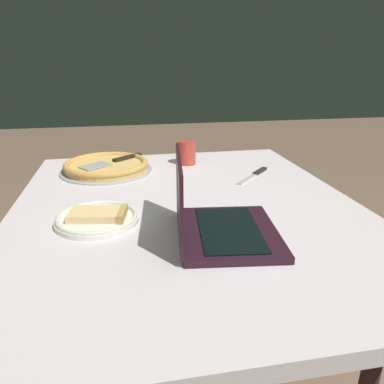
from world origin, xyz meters
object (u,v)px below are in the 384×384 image
Objects in this scene: laptop at (215,222)px; drink_cup at (187,153)px; pizza_tray at (106,166)px; pizza_plate at (98,218)px; table_knife at (255,174)px; dining_table at (187,223)px.

drink_cup is (0.68, -0.05, 0.01)m from laptop.
pizza_plate is at bearing 178.94° from pizza_tray.
laptop is 0.56m from table_knife.
laptop is 1.43× the size of pizza_plate.
dining_table is 0.48m from drink_cup.
table_knife is at bearing -50.89° from dining_table.
table_knife is at bearing -105.73° from pizza_tray.
pizza_plate is 0.67m from table_knife.
dining_table is 0.25m from laptop.
pizza_tray is at bearing 31.72° from dining_table.
drink_cup is at bearing -32.91° from pizza_plate.
pizza_tray is 0.60m from table_knife.
drink_cup reaches higher than pizza_tray.
laptop is at bearing -171.70° from dining_table.
pizza_plate is 1.27× the size of table_knife.
pizza_tray reaches higher than table_knife.
pizza_plate is (-0.08, 0.27, 0.08)m from dining_table.
pizza_plate is at bearing 106.53° from dining_table.
pizza_plate reaches higher than table_knife.
drink_cup is (0.04, -0.34, 0.03)m from pizza_tray.
pizza_plate reaches higher than dining_table.
laptop reaches higher than pizza_plate.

